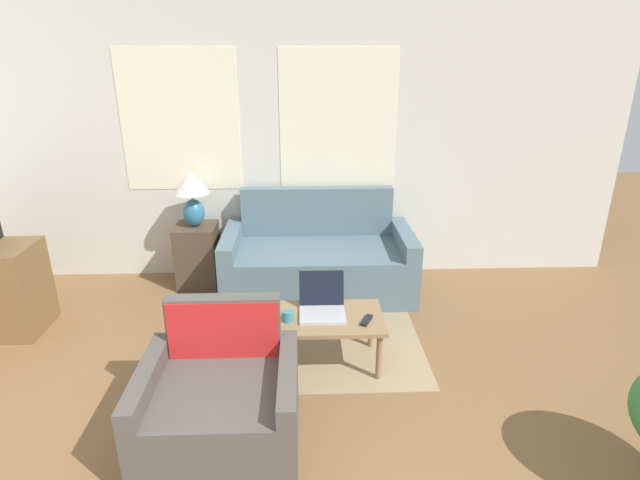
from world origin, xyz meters
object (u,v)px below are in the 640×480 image
armchair (222,404)px  laptop (322,304)px  couch (318,262)px  cup_navy (288,316)px  tv_remote (367,320)px  table_lamp (192,192)px  coffee_table (322,322)px

armchair → laptop: armchair is taller
couch → laptop: (-0.01, -1.16, 0.16)m
cup_navy → tv_remote: bearing=-3.3°
table_lamp → tv_remote: bearing=-45.1°
laptop → cup_navy: 0.27m
laptop → cup_navy: laptop is taller
table_lamp → tv_remote: table_lamp is taller
armchair → cup_navy: bearing=62.7°
armchair → coffee_table: armchair is taller
laptop → tv_remote: (0.31, -0.15, -0.05)m
armchair → table_lamp: table_lamp is taller
couch → laptop: bearing=-90.4°
coffee_table → tv_remote: size_ratio=5.65×
table_lamp → laptop: bearing=-48.7°
armchair → coffee_table: (0.61, 0.76, 0.08)m
couch → armchair: (-0.62, -1.99, -0.03)m
armchair → laptop: (0.61, 0.83, 0.19)m
armchair → tv_remote: armchair is taller
couch → coffee_table: 1.23m
coffee_table → laptop: laptop is taller
armchair → laptop: 1.05m
coffee_table → laptop: bearing=89.2°
table_lamp → cup_navy: (0.91, -1.43, -0.52)m
cup_navy → armchair: bearing=-117.3°
couch → armchair: couch is taller
tv_remote → coffee_table: bearing=165.0°
laptop → cup_navy: size_ratio=4.17×
couch → laptop: couch is taller
armchair → tv_remote: size_ratio=5.67×
couch → tv_remote: bearing=-77.2°
cup_navy → tv_remote: size_ratio=0.51×
laptop → tv_remote: bearing=-26.1°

